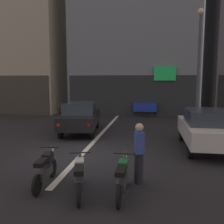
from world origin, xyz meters
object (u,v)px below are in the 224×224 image
Objects in this scene: car_white_parked_kerbside at (206,128)px; motorcycle_black_row_leftmost at (45,169)px; car_black_crossing_near at (80,116)px; car_blue_down_street at (146,103)px; person_by_motorcycles at (139,153)px; street_lamp at (199,57)px; motorcycle_green_row_centre at (122,177)px; motorcycle_white_row_left_mid at (79,176)px.

motorcycle_black_row_leftmost is (-4.98, -4.25, -0.43)m from car_white_parked_kerbside.
car_black_crossing_near is 6.56m from motorcycle_black_row_leftmost.
car_blue_down_street is (3.34, 8.08, 0.00)m from car_black_crossing_near.
person_by_motorcycles reaches higher than car_black_crossing_near.
car_white_parked_kerbside is at bearing -94.75° from street_lamp.
motorcycle_green_row_centre is 1.00× the size of person_by_motorcycles.
motorcycle_black_row_leftmost is at bearing 173.04° from motorcycle_green_row_centre.
person_by_motorcycles is (-2.52, -3.74, -0.03)m from car_white_parked_kerbside.
car_black_crossing_near and car_white_parked_kerbside have the same top height.
motorcycle_black_row_leftmost is (-2.39, -14.56, -0.43)m from car_blue_down_street.
person_by_motorcycles is at bearing -110.42° from street_lamp.
motorcycle_white_row_left_mid is at bearing -73.66° from car_black_crossing_near.
motorcycle_black_row_leftmost is 1.00× the size of person_by_motorcycles.
car_black_crossing_near is 2.57× the size of motorcycle_green_row_centre.
motorcycle_black_row_leftmost is 2.12m from motorcycle_green_row_centre.
street_lamp reaches higher than motorcycle_black_row_leftmost.
street_lamp is 10.36m from motorcycle_black_row_leftmost.
car_black_crossing_near is 2.57× the size of person_by_motorcycles.
street_lamp is 3.97× the size of motorcycle_green_row_centre.
motorcycle_white_row_left_mid is 1.70m from person_by_motorcycles.
person_by_motorcycles is at bearing 11.79° from motorcycle_black_row_leftmost.
car_blue_down_street reaches higher than motorcycle_white_row_left_mid.
car_white_parked_kerbside is at bearing -20.53° from car_black_crossing_near.
car_black_crossing_near is 7.41m from motorcycle_green_row_centre.
car_black_crossing_near reaches higher than motorcycle_black_row_leftmost.
car_blue_down_street is at bearing 90.30° from person_by_motorcycles.
car_black_crossing_near is 8.75m from car_blue_down_street.
street_lamp is at bearing 56.93° from motorcycle_black_row_leftmost.
car_white_parked_kerbside is 0.62× the size of street_lamp.
motorcycle_green_row_centre is (2.10, -0.26, 0.00)m from motorcycle_black_row_leftmost.
street_lamp is 3.97× the size of motorcycle_black_row_leftmost.
motorcycle_black_row_leftmost is 1.10m from motorcycle_white_row_left_mid.
car_black_crossing_near is at bearing -165.03° from street_lamp.
motorcycle_white_row_left_mid is at bearing -116.61° from street_lamp.
person_by_motorcycles reaches higher than car_white_parked_kerbside.
car_black_crossing_near is 0.65× the size of street_lamp.
street_lamp reaches higher than car_blue_down_street.
car_blue_down_street is at bearing 80.68° from motorcycle_black_row_leftmost.
car_white_parked_kerbside is 4.51m from person_by_motorcycles.
street_lamp is 8.75m from person_by_motorcycles.
car_black_crossing_near is at bearing 159.47° from car_white_parked_kerbside.
motorcycle_green_row_centre is (-0.29, -14.82, -0.43)m from car_blue_down_street.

